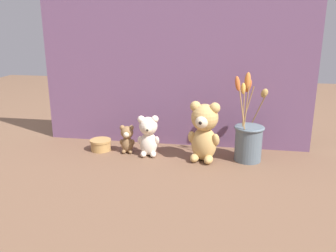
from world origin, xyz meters
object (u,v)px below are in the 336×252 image
object	(u,v)px
teddy_bear_large	(204,131)
teddy_bear_small	(127,138)
flower_vase	(249,138)
decorative_tin_tall	(101,145)
teddy_bear_medium	(148,135)

from	to	relation	value
teddy_bear_large	teddy_bear_small	distance (m)	0.33
flower_vase	decorative_tin_tall	size ratio (longest dim) A/B	3.84
teddy_bear_medium	teddy_bear_large	bearing A→B (deg)	-4.06
teddy_bear_medium	teddy_bear_small	xyz separation A→B (m)	(-0.10, 0.02, -0.03)
teddy_bear_small	flower_vase	bearing A→B (deg)	0.01
teddy_bear_medium	flower_vase	xyz separation A→B (m)	(0.40, 0.02, 0.00)
teddy_bear_large	flower_vase	distance (m)	0.18
decorative_tin_tall	teddy_bear_medium	bearing A→B (deg)	-6.41
teddy_bear_small	decorative_tin_tall	size ratio (longest dim) A/B	1.32
teddy_bear_small	flower_vase	xyz separation A→B (m)	(0.49, 0.00, 0.03)
teddy_bear_large	decorative_tin_tall	size ratio (longest dim) A/B	2.63
teddy_bear_medium	flower_vase	bearing A→B (deg)	2.59
teddy_bear_small	flower_vase	distance (m)	0.49
teddy_bear_large	decorative_tin_tall	bearing A→B (deg)	174.79
teddy_bear_large	teddy_bear_small	world-z (taller)	teddy_bear_large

